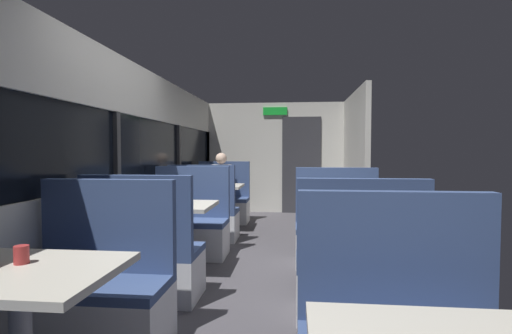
{
  "coord_description": "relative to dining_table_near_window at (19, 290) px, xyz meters",
  "views": [
    {
      "loc": [
        0.4,
        -3.72,
        1.3
      ],
      "look_at": [
        -0.2,
        2.2,
        1.04
      ],
      "focal_mm": 26.43,
      "sensor_mm": 36.0,
      "label": 1
    }
  ],
  "objects": [
    {
      "name": "bench_far_window_facing_end",
      "position": [
        0.0,
        3.68,
        -0.31
      ],
      "size": [
        0.95,
        0.5,
        1.1
      ],
      "color": "silver",
      "rests_on": "ground_plane"
    },
    {
      "name": "bench_mid_window_facing_entry",
      "position": [
        0.0,
        2.89,
        -0.31
      ],
      "size": [
        0.95,
        0.5,
        1.1
      ],
      "color": "silver",
      "rests_on": "ground_plane"
    },
    {
      "name": "bench_rear_aisle_facing_end",
      "position": [
        1.79,
        1.29,
        -0.31
      ],
      "size": [
        0.95,
        0.5,
        1.1
      ],
      "color": "silver",
      "rests_on": "ground_plane"
    },
    {
      "name": "bench_near_window_facing_entry",
      "position": [
        0.0,
        0.7,
        -0.31
      ],
      "size": [
        0.95,
        0.5,
        1.1
      ],
      "color": "silver",
      "rests_on": "ground_plane"
    },
    {
      "name": "bench_far_window_facing_entry",
      "position": [
        0.0,
        5.08,
        -0.31
      ],
      "size": [
        0.95,
        0.5,
        1.1
      ],
      "color": "silver",
      "rests_on": "ground_plane"
    },
    {
      "name": "bench_rear_aisle_facing_entry",
      "position": [
        1.79,
        2.69,
        -0.31
      ],
      "size": [
        0.95,
        0.5,
        1.1
      ],
      "color": "silver",
      "rests_on": "ground_plane"
    },
    {
      "name": "carriage_window_panel_left",
      "position": [
        -0.56,
        2.09,
        0.47
      ],
      "size": [
        0.09,
        8.48,
        2.3
      ],
      "color": "beige",
      "rests_on": "ground_plane"
    },
    {
      "name": "dining_table_far_window",
      "position": [
        0.0,
        4.38,
        0.0
      ],
      "size": [
        0.9,
        0.7,
        0.74
      ],
      "color": "#9E9EA3",
      "rests_on": "ground_plane"
    },
    {
      "name": "coffee_cup_primary",
      "position": [
        -0.05,
        0.08,
        0.15
      ],
      "size": [
        0.07,
        0.07,
        0.09
      ],
      "color": "#B23333",
      "rests_on": "dining_table_near_window"
    },
    {
      "name": "dining_table_rear_aisle",
      "position": [
        1.79,
        1.99,
        0.0
      ],
      "size": [
        0.9,
        0.7,
        0.74
      ],
      "color": "#9E9EA3",
      "rests_on": "ground_plane"
    },
    {
      "name": "ground_plane",
      "position": [
        0.89,
        2.09,
        -0.65
      ],
      "size": [
        3.3,
        9.2,
        0.02
      ],
      "primitive_type": "cube",
      "color": "#423F44"
    },
    {
      "name": "dining_table_mid_window",
      "position": [
        0.0,
        2.19,
        0.0
      ],
      "size": [
        0.9,
        0.7,
        0.74
      ],
      "color": "#9E9EA3",
      "rests_on": "ground_plane"
    },
    {
      "name": "dining_table_near_window",
      "position": [
        0.0,
        0.0,
        0.0
      ],
      "size": [
        0.9,
        0.7,
        0.74
      ],
      "color": "#9E9EA3",
      "rests_on": "ground_plane"
    },
    {
      "name": "carriage_end_bulkhead",
      "position": [
        0.95,
        6.28,
        0.5
      ],
      "size": [
        2.9,
        0.11,
        2.3
      ],
      "color": "beige",
      "rests_on": "ground_plane"
    },
    {
      "name": "carriage_aisle_panel_right",
      "position": [
        2.34,
        5.09,
        0.51
      ],
      "size": [
        0.08,
        2.4,
        2.3
      ],
      "primitive_type": "cube",
      "color": "beige",
      "rests_on": "ground_plane"
    },
    {
      "name": "seated_passenger",
      "position": [
        0.0,
        5.01,
        -0.1
      ],
      "size": [
        0.47,
        0.55,
        1.26
      ],
      "color": "#26262D",
      "rests_on": "ground_plane"
    },
    {
      "name": "bench_mid_window_facing_end",
      "position": [
        0.0,
        1.49,
        -0.31
      ],
      "size": [
        0.95,
        0.5,
        1.1
      ],
      "color": "silver",
      "rests_on": "ground_plane"
    }
  ]
}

